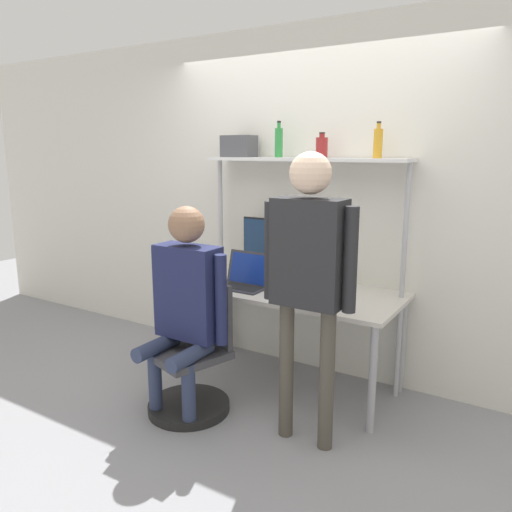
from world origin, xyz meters
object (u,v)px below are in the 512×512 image
(person_standing, at_px, (309,262))
(bottle_amber, at_px, (378,143))
(office_chair, at_px, (193,372))
(storage_box, at_px, (239,146))
(monitor, at_px, (274,245))
(bottle_green, at_px, (279,142))
(person_seated, at_px, (186,295))
(laptop, at_px, (245,277))
(cell_phone, at_px, (274,292))
(bottle_red, at_px, (322,147))

(person_standing, bearing_deg, bottle_amber, 84.33)
(office_chair, height_order, storage_box, storage_box)
(monitor, height_order, bottle_green, bottle_green)
(person_seated, distance_m, bottle_green, 1.39)
(person_seated, bearing_deg, office_chair, 72.02)
(bottle_green, bearing_deg, laptop, -103.26)
(cell_phone, distance_m, office_chair, 0.80)
(bottle_amber, bearing_deg, bottle_green, 180.00)
(person_standing, bearing_deg, laptop, 145.94)
(monitor, distance_m, bottle_amber, 1.13)
(person_standing, bearing_deg, bottle_green, 128.36)
(person_standing, distance_m, storage_box, 1.51)
(office_chair, relative_size, person_standing, 0.51)
(person_standing, height_order, storage_box, storage_box)
(bottle_red, bearing_deg, office_chair, -118.43)
(storage_box, bearing_deg, bottle_green, 0.00)
(office_chair, height_order, person_standing, person_standing)
(bottle_red, height_order, storage_box, bottle_red)
(office_chair, bearing_deg, person_seated, -107.98)
(laptop, bearing_deg, person_standing, -34.06)
(laptop, distance_m, bottle_red, 1.11)
(monitor, distance_m, laptop, 0.40)
(monitor, bearing_deg, bottle_amber, 0.05)
(laptop, bearing_deg, bottle_amber, 22.14)
(cell_phone, bearing_deg, person_seated, -119.58)
(person_standing, xyz_separation_m, bottle_red, (-0.33, 0.87, 0.65))
(office_chair, distance_m, bottle_red, 1.84)
(cell_phone, relative_size, person_seated, 0.11)
(laptop, relative_size, person_standing, 0.20)
(bottle_red, relative_size, storage_box, 0.72)
(monitor, relative_size, person_standing, 0.33)
(person_seated, bearing_deg, bottle_red, 61.96)
(cell_phone, distance_m, storage_box, 1.23)
(office_chair, relative_size, storage_box, 3.54)
(monitor, relative_size, storage_box, 2.29)
(office_chair, xyz_separation_m, bottle_green, (0.14, 0.92, 1.55))
(office_chair, distance_m, storage_box, 1.79)
(bottle_green, height_order, bottle_amber, bottle_green)
(person_standing, bearing_deg, monitor, 129.69)
(person_standing, distance_m, bottle_red, 1.13)
(bottle_red, bearing_deg, monitor, -179.90)
(person_standing, relative_size, bottle_red, 9.74)
(bottle_amber, bearing_deg, bottle_red, 180.00)
(storage_box, bearing_deg, cell_phone, -34.68)
(laptop, height_order, cell_phone, laptop)
(office_chair, bearing_deg, bottle_red, 61.57)
(office_chair, xyz_separation_m, bottle_amber, (0.92, 0.92, 1.54))
(laptop, xyz_separation_m, bottle_red, (0.44, 0.35, 0.96))
(cell_phone, bearing_deg, laptop, 174.12)
(monitor, relative_size, laptop, 1.61)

